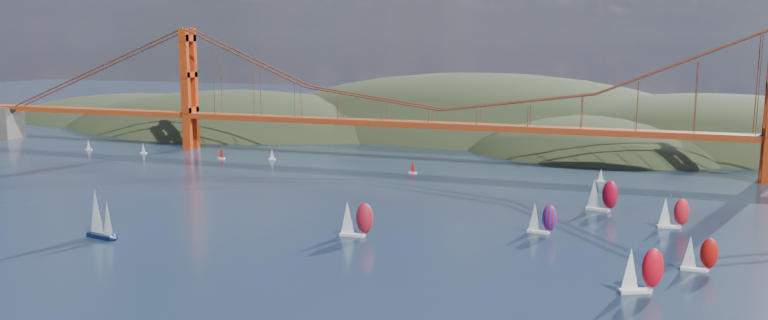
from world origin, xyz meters
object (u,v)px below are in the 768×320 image
at_px(racer_5, 601,195).
at_px(racer_rwb, 542,218).
at_px(sloop_navy, 99,214).
at_px(racer_1, 641,269).
at_px(racer_2, 699,253).
at_px(racer_0, 356,218).
at_px(racer_3, 673,212).

distance_m(racer_5, racer_rwb, 34.38).
xyz_separation_m(sloop_navy, racer_1, (132.60, 2.77, -1.31)).
distance_m(racer_2, racer_rwb, 42.89).
relative_size(racer_0, racer_rwb, 1.17).
distance_m(sloop_navy, racer_2, 146.27).
xyz_separation_m(racer_0, racer_2, (82.63, -1.24, -0.79)).
xyz_separation_m(racer_2, racer_3, (-4.54, 38.45, 0.27)).
relative_size(sloop_navy, racer_rwb, 1.58).
bearing_deg(sloop_navy, racer_0, 31.93).
bearing_deg(racer_rwb, racer_2, -21.40).
xyz_separation_m(racer_1, racer_2, (11.99, 19.24, -0.80)).
distance_m(racer_2, racer_3, 38.72).
height_order(racer_5, racer_rwb, racer_5).
bearing_deg(racer_3, racer_2, -93.18).
bearing_deg(racer_5, racer_3, -24.32).
xyz_separation_m(racer_0, racer_1, (70.64, -20.47, 0.01)).
relative_size(racer_1, racer_2, 1.19).
bearing_deg(racer_5, racer_rwb, -101.34).
bearing_deg(racer_rwb, racer_3, 35.82).
bearing_deg(sloop_navy, racer_5, 43.14).
height_order(racer_3, racer_rwb, racer_3).
relative_size(racer_1, racer_rwb, 1.17).
bearing_deg(racer_0, racer_5, 38.68).
height_order(racer_2, racer_5, racer_5).
distance_m(sloop_navy, racer_1, 132.64).
distance_m(racer_3, racer_5, 24.19).
bearing_deg(racer_1, sloop_navy, 155.76).
xyz_separation_m(sloop_navy, racer_2, (144.59, 22.01, -2.10)).
bearing_deg(racer_0, racer_3, 22.88).
xyz_separation_m(sloop_navy, racer_rwb, (107.13, 42.89, -2.03)).
bearing_deg(sloop_navy, racer_1, 12.57).
height_order(racer_0, racer_1, racer_1).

